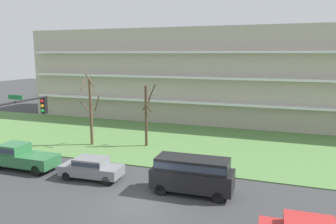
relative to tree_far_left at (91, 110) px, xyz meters
name	(u,v)px	position (x,y,z in m)	size (l,w,h in m)	color
ground	(140,204)	(9.80, -10.19, -3.54)	(160.00, 160.00, 0.00)	#38383A
grass_lawn_strip	(199,144)	(9.80, 3.81, -3.50)	(80.00, 16.00, 0.08)	#547F42
apartment_building	(226,75)	(9.80, 17.97, 2.48)	(52.85, 13.28, 12.04)	#B2A899
tree_far_left	(91,110)	(0.00, 0.00, 0.00)	(1.94, 1.96, 7.12)	brown
tree_left	(147,114)	(5.23, 1.45, -0.38)	(1.48, 1.47, 6.06)	#4C3828
sedan_gray_near_left	(91,167)	(4.86, -7.69, -2.67)	(4.50, 2.06, 1.57)	slate
pickup_green_center_right	(21,156)	(-1.41, -7.69, -2.53)	(5.42, 2.05, 1.95)	#2D6B3D
van_black_near_right	(192,173)	(12.31, -7.69, -2.15)	(5.25, 2.14, 2.36)	black
traffic_signal_mast	(0,141)	(4.54, -15.04, 1.09)	(0.90, 5.40, 6.79)	black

